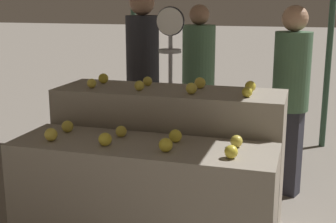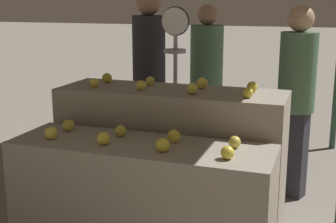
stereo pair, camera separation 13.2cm
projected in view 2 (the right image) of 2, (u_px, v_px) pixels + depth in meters
name	position (u px, v px, depth m)	size (l,w,h in m)	color
display_counter_front	(141.00, 204.00, 3.07)	(1.70, 0.55, 0.82)	gray
display_counter_back	(171.00, 158.00, 3.59)	(1.70, 0.55, 1.06)	gray
apple_front_0	(51.00, 133.00, 3.06)	(0.09, 0.09, 0.09)	yellow
apple_front_1	(104.00, 138.00, 2.94)	(0.09, 0.09, 0.09)	gold
apple_front_2	(163.00, 145.00, 2.81)	(0.09, 0.09, 0.09)	gold
apple_front_3	(227.00, 153.00, 2.67)	(0.08, 0.08, 0.08)	gold
apple_front_4	(69.00, 125.00, 3.26)	(0.08, 0.08, 0.08)	gold
apple_front_5	(121.00, 131.00, 3.13)	(0.08, 0.08, 0.08)	gold
apple_front_6	(174.00, 136.00, 2.99)	(0.08, 0.08, 0.08)	gold
apple_front_7	(235.00, 142.00, 2.88)	(0.08, 0.08, 0.08)	gold
apple_back_0	(94.00, 83.00, 3.55)	(0.07, 0.07, 0.07)	yellow
apple_back_1	(141.00, 85.00, 3.43)	(0.08, 0.08, 0.08)	gold
apple_back_2	(192.00, 89.00, 3.29)	(0.08, 0.08, 0.08)	gold
apple_back_3	(248.00, 93.00, 3.16)	(0.07, 0.07, 0.07)	gold
apple_back_4	(107.00, 78.00, 3.75)	(0.08, 0.08, 0.08)	gold
apple_back_5	(150.00, 81.00, 3.62)	(0.07, 0.07, 0.07)	gold
apple_back_6	(202.00, 83.00, 3.49)	(0.09, 0.09, 0.09)	yellow
apple_back_7	(252.00, 87.00, 3.36)	(0.08, 0.08, 0.08)	gold
produce_scale	(175.00, 60.00, 4.13)	(0.25, 0.20, 1.66)	#99999E
person_vendor_at_scale	(149.00, 68.00, 4.57)	(0.42, 0.42, 1.81)	#2D2D38
person_customer_left	(297.00, 88.00, 4.00)	(0.40, 0.40, 1.67)	#2D2D38
person_customer_right	(206.00, 70.00, 5.18)	(0.46, 0.46, 1.67)	#2D2D38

